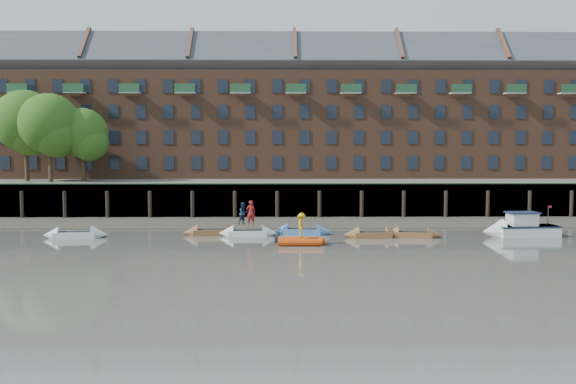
{
  "coord_description": "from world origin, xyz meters",
  "views": [
    {
      "loc": [
        -1.79,
        -35.5,
        6.68
      ],
      "look_at": [
        -1.12,
        12.0,
        3.2
      ],
      "focal_mm": 38.0,
      "sensor_mm": 36.0,
      "label": 1
    }
  ],
  "objects_px": {
    "rowboat_3": "(248,233)",
    "motor_launch": "(515,229)",
    "rowboat_0": "(75,235)",
    "rowboat_6": "(413,234)",
    "rib_tender": "(302,241)",
    "person_rower_a": "(251,213)",
    "person_rib_crew": "(302,225)",
    "rowboat_4": "(302,232)",
    "person_rower_b": "(243,213)",
    "rowboat_2": "(212,232)",
    "rowboat_5": "(372,235)"
  },
  "relations": [
    {
      "from": "rowboat_6",
      "to": "rowboat_3",
      "type": "bearing_deg",
      "value": -174.29
    },
    {
      "from": "rowboat_2",
      "to": "person_rower_a",
      "type": "height_order",
      "value": "person_rower_a"
    },
    {
      "from": "rowboat_6",
      "to": "person_rower_b",
      "type": "xyz_separation_m",
      "value": [
        -12.66,
        1.0,
        1.48
      ]
    },
    {
      "from": "rowboat_6",
      "to": "person_rower_a",
      "type": "height_order",
      "value": "person_rower_a"
    },
    {
      "from": "motor_launch",
      "to": "person_rower_a",
      "type": "bearing_deg",
      "value": -7.18
    },
    {
      "from": "rowboat_2",
      "to": "rowboat_0",
      "type": "bearing_deg",
      "value": -178.88
    },
    {
      "from": "rowboat_3",
      "to": "rib_tender",
      "type": "distance_m",
      "value": 5.78
    },
    {
      "from": "rowboat_5",
      "to": "rowboat_4",
      "type": "bearing_deg",
      "value": 158.44
    },
    {
      "from": "rowboat_2",
      "to": "rowboat_3",
      "type": "distance_m",
      "value": 2.86
    },
    {
      "from": "rowboat_4",
      "to": "person_rower_b",
      "type": "xyz_separation_m",
      "value": [
        -4.47,
        -0.59,
        1.47
      ]
    },
    {
      "from": "rowboat_3",
      "to": "rowboat_4",
      "type": "bearing_deg",
      "value": 9.43
    },
    {
      "from": "person_rower_a",
      "to": "person_rib_crew",
      "type": "height_order",
      "value": "person_rower_a"
    },
    {
      "from": "motor_launch",
      "to": "rowboat_3",
      "type": "bearing_deg",
      "value": -7.36
    },
    {
      "from": "rowboat_3",
      "to": "rowboat_5",
      "type": "height_order",
      "value": "rowboat_3"
    },
    {
      "from": "rowboat_3",
      "to": "person_rib_crew",
      "type": "height_order",
      "value": "person_rib_crew"
    },
    {
      "from": "rowboat_2",
      "to": "rowboat_5",
      "type": "height_order",
      "value": "rowboat_2"
    },
    {
      "from": "rowboat_5",
      "to": "motor_launch",
      "type": "bearing_deg",
      "value": -2.03
    },
    {
      "from": "rowboat_5",
      "to": "person_rower_a",
      "type": "relative_size",
      "value": 2.37
    },
    {
      "from": "rowboat_0",
      "to": "rowboat_5",
      "type": "height_order",
      "value": "rowboat_0"
    },
    {
      "from": "person_rower_a",
      "to": "rowboat_6",
      "type": "bearing_deg",
      "value": 170.16
    },
    {
      "from": "motor_launch",
      "to": "person_rib_crew",
      "type": "height_order",
      "value": "person_rib_crew"
    },
    {
      "from": "rowboat_2",
      "to": "rib_tender",
      "type": "bearing_deg",
      "value": -42.28
    },
    {
      "from": "rowboat_5",
      "to": "rowboat_2",
      "type": "bearing_deg",
      "value": 169.27
    },
    {
      "from": "rowboat_4",
      "to": "rowboat_6",
      "type": "xyz_separation_m",
      "value": [
        8.19,
        -1.59,
        -0.01
      ]
    },
    {
      "from": "rowboat_3",
      "to": "rowboat_6",
      "type": "height_order",
      "value": "rowboat_3"
    },
    {
      "from": "rowboat_0",
      "to": "rowboat_4",
      "type": "bearing_deg",
      "value": -0.71
    },
    {
      "from": "rowboat_3",
      "to": "motor_launch",
      "type": "xyz_separation_m",
      "value": [
        20.02,
        -0.64,
        0.38
      ]
    },
    {
      "from": "rib_tender",
      "to": "motor_launch",
      "type": "relative_size",
      "value": 0.55
    },
    {
      "from": "rowboat_0",
      "to": "motor_launch",
      "type": "relative_size",
      "value": 0.8
    },
    {
      "from": "rowboat_6",
      "to": "rib_tender",
      "type": "distance_m",
      "value": 9.05
    },
    {
      "from": "rowboat_4",
      "to": "motor_launch",
      "type": "distance_m",
      "value": 15.95
    },
    {
      "from": "motor_launch",
      "to": "person_rower_a",
      "type": "height_order",
      "value": "person_rower_a"
    },
    {
      "from": "rib_tender",
      "to": "person_rower_a",
      "type": "distance_m",
      "value": 5.78
    },
    {
      "from": "rowboat_4",
      "to": "motor_launch",
      "type": "bearing_deg",
      "value": 1.06
    },
    {
      "from": "rowboat_0",
      "to": "rowboat_6",
      "type": "bearing_deg",
      "value": -6.02
    },
    {
      "from": "rowboat_0",
      "to": "person_rib_crew",
      "type": "distance_m",
      "value": 17.01
    },
    {
      "from": "person_rower_a",
      "to": "rowboat_4",
      "type": "bearing_deg",
      "value": -174.47
    },
    {
      "from": "rowboat_2",
      "to": "person_rib_crew",
      "type": "distance_m",
      "value": 8.29
    },
    {
      "from": "rowboat_6",
      "to": "person_rib_crew",
      "type": "distance_m",
      "value": 9.1
    },
    {
      "from": "rowboat_6",
      "to": "person_rower_b",
      "type": "height_order",
      "value": "person_rower_b"
    },
    {
      "from": "person_rower_a",
      "to": "person_rower_b",
      "type": "distance_m",
      "value": 0.61
    },
    {
      "from": "rowboat_5",
      "to": "rib_tender",
      "type": "distance_m",
      "value": 6.29
    },
    {
      "from": "rowboat_2",
      "to": "rowboat_4",
      "type": "distance_m",
      "value": 6.94
    },
    {
      "from": "rib_tender",
      "to": "person_rib_crew",
      "type": "distance_m",
      "value": 1.12
    },
    {
      "from": "rowboat_4",
      "to": "rowboat_2",
      "type": "bearing_deg",
      "value": -172.7
    },
    {
      "from": "rowboat_2",
      "to": "person_rower_a",
      "type": "xyz_separation_m",
      "value": [
        3.03,
        -0.65,
        1.56
      ]
    },
    {
      "from": "person_rib_crew",
      "to": "rowboat_4",
      "type": "bearing_deg",
      "value": 5.59
    },
    {
      "from": "rowboat_2",
      "to": "person_rib_crew",
      "type": "height_order",
      "value": "person_rib_crew"
    },
    {
      "from": "rowboat_3",
      "to": "rowboat_5",
      "type": "bearing_deg",
      "value": -6.41
    },
    {
      "from": "rowboat_4",
      "to": "person_rower_b",
      "type": "relative_size",
      "value": 2.71
    }
  ]
}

